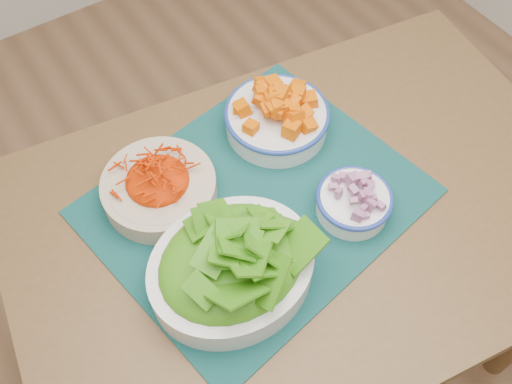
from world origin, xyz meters
TOP-DOWN VIEW (x-y plane):
  - table at (0.17, 0.23)m, footprint 1.24×0.92m
  - placemat at (0.09, 0.30)m, footprint 0.66×0.57m
  - carrot_bowl at (-0.06, 0.41)m, footprint 0.28×0.28m
  - squash_bowl at (0.23, 0.43)m, footprint 0.26×0.26m
  - lettuce_bowl at (-0.03, 0.19)m, footprint 0.30×0.25m
  - onion_bowl at (0.23, 0.18)m, footprint 0.15×0.15m

SIDE VIEW (x-z plane):
  - table at x=0.17m, z-range 0.27..1.02m
  - placemat at x=0.09m, z-range 0.75..0.75m
  - onion_bowl at x=0.23m, z-range 0.75..0.83m
  - carrot_bowl at x=-0.06m, z-range 0.75..0.84m
  - squash_bowl at x=0.23m, z-range 0.75..0.85m
  - lettuce_bowl at x=-0.03m, z-range 0.75..0.88m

